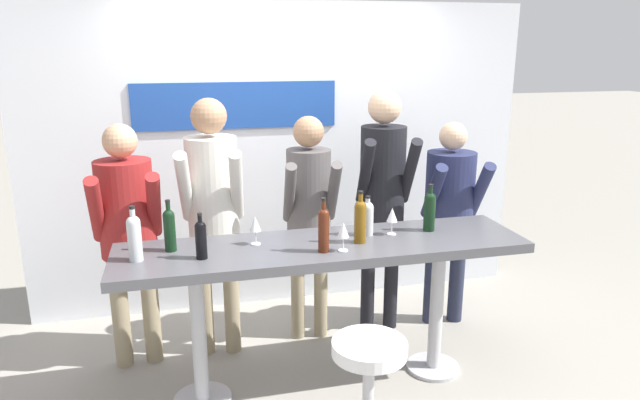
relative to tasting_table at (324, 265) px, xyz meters
The scene contains 19 objects.
ground_plane 0.84m from the tasting_table, ahead, with size 40.00×40.00×0.00m, color gray.
back_wall 1.45m from the tasting_table, 90.17° to the left, with size 4.11×0.12×2.48m.
tasting_table is the anchor object (origin of this frame).
bar_stool 0.85m from the tasting_table, 87.02° to the right, with size 0.40×0.40×0.72m.
person_far_left 1.32m from the tasting_table, 154.62° to the left, with size 0.46×0.55×1.67m.
person_left 0.90m from the tasting_table, 137.27° to the left, with size 0.45×0.58×1.82m.
person_center_left 0.68m from the tasting_table, 85.23° to the left, with size 0.41×0.53×1.67m.
person_center 0.95m from the tasting_table, 46.77° to the left, with size 0.45×0.59×1.84m.
person_center_right 1.32m from the tasting_table, 28.78° to the left, with size 0.48×0.56×1.60m.
wine_bottle_0 0.95m from the tasting_table, behind, with size 0.07×0.07×0.31m.
wine_bottle_1 0.41m from the tasting_table, 16.32° to the left, with size 0.08×0.08×0.26m.
wine_bottle_2 0.32m from the tasting_table, 104.23° to the right, with size 0.07×0.07×0.33m.
wine_bottle_3 0.78m from the tasting_table, ahead, with size 0.07×0.07×0.31m.
wine_bottle_4 0.78m from the tasting_table, behind, with size 0.06×0.06×0.27m.
wine_bottle_5 0.36m from the tasting_table, ahead, with size 0.07×0.07×0.33m.
wine_bottle_6 1.13m from the tasting_table, behind, with size 0.08×0.08×0.32m.
wine_glass_0 0.54m from the tasting_table, ahead, with size 0.07×0.07×0.18m.
wine_glass_1 0.32m from the tasting_table, 63.13° to the right, with size 0.07×0.07×0.18m.
wine_glass_2 0.49m from the tasting_table, 168.48° to the left, with size 0.07×0.07×0.18m.
Camera 1 is at (-0.81, -3.18, 2.15)m, focal length 32.00 mm.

